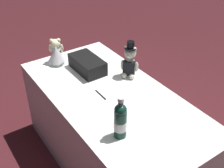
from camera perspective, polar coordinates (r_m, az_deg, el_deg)
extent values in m
plane|color=#47191E|center=(2.67, 0.00, -15.00)|extent=(12.00, 12.00, 0.00)
cube|color=white|center=(2.40, 0.00, -9.26)|extent=(1.65, 0.81, 0.73)
ellipsoid|color=beige|center=(2.37, 3.49, 3.47)|extent=(0.11, 0.10, 0.16)
cube|color=black|center=(2.34, 3.32, 3.12)|extent=(0.10, 0.09, 0.12)
sphere|color=beige|center=(2.31, 3.60, 6.09)|extent=(0.09, 0.09, 0.09)
sphere|color=beige|center=(2.28, 3.36, 5.51)|extent=(0.04, 0.04, 0.04)
sphere|color=beige|center=(2.30, 2.82, 7.04)|extent=(0.04, 0.04, 0.04)
sphere|color=beige|center=(2.29, 4.44, 6.81)|extent=(0.04, 0.04, 0.04)
ellipsoid|color=beige|center=(2.36, 2.07, 3.77)|extent=(0.03, 0.03, 0.09)
ellipsoid|color=beige|center=(2.34, 4.79, 3.36)|extent=(0.03, 0.03, 0.09)
sphere|color=beige|center=(2.36, 2.41, 1.66)|extent=(0.05, 0.05, 0.05)
sphere|color=beige|center=(2.35, 3.83, 1.44)|extent=(0.05, 0.05, 0.05)
cylinder|color=black|center=(2.29, 3.64, 7.05)|extent=(0.10, 0.10, 0.01)
cylinder|color=black|center=(2.28, 3.66, 7.70)|extent=(0.06, 0.06, 0.05)
cone|color=white|center=(2.60, -10.75, 5.58)|extent=(0.18, 0.18, 0.14)
ellipsoid|color=white|center=(2.58, -10.89, 6.72)|extent=(0.08, 0.07, 0.06)
sphere|color=beige|center=(2.56, -11.00, 7.67)|extent=(0.09, 0.09, 0.09)
sphere|color=beige|center=(2.59, -10.97, 7.92)|extent=(0.04, 0.04, 0.04)
sphere|color=beige|center=(2.54, -10.40, 8.43)|extent=(0.03, 0.03, 0.03)
sphere|color=beige|center=(2.54, -11.77, 8.32)|extent=(0.03, 0.03, 0.03)
ellipsoid|color=beige|center=(2.60, -9.78, 6.92)|extent=(0.03, 0.03, 0.08)
ellipsoid|color=beige|center=(2.60, -11.94, 6.74)|extent=(0.03, 0.03, 0.08)
cone|color=white|center=(2.54, -10.88, 5.87)|extent=(0.20, 0.19, 0.17)
cylinder|color=#11362A|center=(1.78, 1.63, -7.82)|extent=(0.08, 0.08, 0.19)
sphere|color=#11362A|center=(1.71, 1.69, -5.12)|extent=(0.08, 0.08, 0.08)
cylinder|color=#11362A|center=(1.68, 1.71, -3.87)|extent=(0.03, 0.03, 0.08)
cylinder|color=silver|center=(1.66, 1.73, -3.09)|extent=(0.04, 0.04, 0.03)
cylinder|color=white|center=(1.79, 1.63, -8.04)|extent=(0.08, 0.08, 0.07)
cylinder|color=black|center=(2.17, -2.23, -2.11)|extent=(0.14, 0.01, 0.01)
cone|color=silver|center=(2.12, -1.22, -3.04)|extent=(0.01, 0.01, 0.01)
cube|color=black|center=(2.45, -4.85, 3.85)|extent=(0.34, 0.19, 0.12)
cube|color=#B7B7BF|center=(2.49, -3.01, 4.43)|extent=(0.04, 0.01, 0.03)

